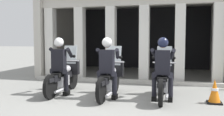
% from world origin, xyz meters
% --- Properties ---
extents(ground_plane, '(80.00, 80.00, 0.00)m').
position_xyz_m(ground_plane, '(0.00, 3.00, 0.00)').
color(ground_plane, gray).
extents(station_building, '(7.35, 4.99, 3.35)m').
position_xyz_m(station_building, '(-0.06, 5.47, 2.04)').
color(station_building, black).
rests_on(station_building, ground).
extents(kerb_strip, '(6.85, 0.24, 0.12)m').
position_xyz_m(kerb_strip, '(-0.06, 2.59, 0.06)').
color(kerb_strip, '#B7B5AD').
rests_on(kerb_strip, ground).
extents(motorcycle_left, '(0.62, 2.04, 1.35)m').
position_xyz_m(motorcycle_left, '(-1.39, 0.50, 0.50)').
color(motorcycle_left, black).
rests_on(motorcycle_left, ground).
extents(police_officer_left, '(0.63, 0.61, 1.58)m').
position_xyz_m(police_officer_left, '(-1.39, 0.21, 0.94)').
color(police_officer_left, black).
rests_on(police_officer_left, ground).
extents(motorcycle_center, '(0.62, 2.04, 1.35)m').
position_xyz_m(motorcycle_center, '(0.00, 0.39, 0.50)').
color(motorcycle_center, black).
rests_on(motorcycle_center, ground).
extents(police_officer_center, '(0.63, 0.61, 1.58)m').
position_xyz_m(police_officer_center, '(0.00, 0.10, 0.94)').
color(police_officer_center, black).
rests_on(police_officer_center, ground).
extents(motorcycle_right, '(0.62, 2.04, 1.35)m').
position_xyz_m(motorcycle_right, '(1.40, 0.50, 0.50)').
color(motorcycle_right, black).
rests_on(motorcycle_right, ground).
extents(police_officer_right, '(0.63, 0.61, 1.58)m').
position_xyz_m(police_officer_right, '(1.39, 0.22, 0.94)').
color(police_officer_right, black).
rests_on(police_officer_right, ground).
extents(traffic_cone_flank, '(0.34, 0.34, 0.59)m').
position_xyz_m(traffic_cone_flank, '(2.62, 0.27, 0.29)').
color(traffic_cone_flank, black).
rests_on(traffic_cone_flank, ground).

